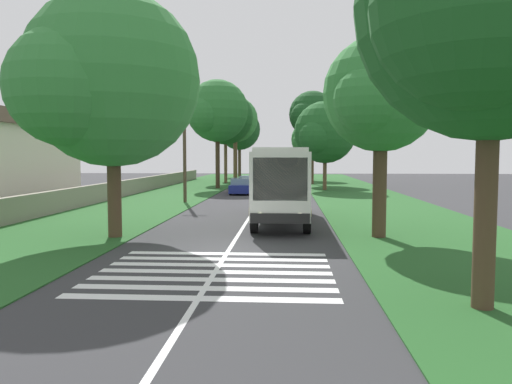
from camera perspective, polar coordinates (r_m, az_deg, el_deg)
The scene contains 23 objects.
ground at distance 17.92m, azimuth -3.16°, elevation -6.69°, with size 160.00×160.00×0.00m, color #333335.
grass_verge_left at distance 34.23m, azimuth -13.87°, elevation -1.60°, with size 120.00×8.00×0.04m, color #235623.
grass_verge_right at distance 33.21m, azimuth 14.24°, elevation -1.78°, with size 120.00×8.00×0.04m, color #235623.
centre_line at distance 32.72m, azimuth -0.04°, elevation -1.76°, with size 110.00×0.16×0.01m, color silver.
coach_bus at distance 25.43m, azimuth 2.98°, elevation 1.38°, with size 11.16×2.62×3.73m.
zebra_crossing at distance 14.64m, azimuth -4.75°, elevation -9.15°, with size 5.85×6.80×0.01m.
trailing_car_0 at distance 44.16m, azimuth -1.75°, elevation 0.63°, with size 4.30×1.78×1.43m.
trailing_car_1 at distance 49.25m, azimuth -0.87°, elevation 0.99°, with size 4.30×1.78×1.43m.
trailing_car_2 at distance 56.64m, azimuth 3.08°, elevation 1.39°, with size 4.30×1.78×1.43m.
trailing_car_3 at distance 62.88m, azimuth 0.36°, elevation 1.67°, with size 4.30×1.78×1.43m.
trailing_minibus_0 at distance 70.81m, azimuth 3.49°, elevation 2.65°, with size 6.00×2.14×2.53m.
roadside_tree_left_0 at distance 21.39m, azimuth -16.73°, elevation 11.88°, with size 8.25×7.13×10.01m.
roadside_tree_left_1 at distance 62.07m, azimuth -3.71°, elevation 8.45°, with size 7.80×6.82×11.59m.
roadside_tree_left_2 at distance 70.89m, azimuth -2.49°, elevation 8.19°, with size 7.44×6.40×11.73m.
roadside_tree_left_3 at distance 81.97m, azimuth -2.03°, elevation 7.11°, with size 7.87×6.81×11.17m.
roadside_tree_left_4 at distance 52.04m, azimuth -4.60°, elevation 9.11°, with size 7.46×6.41×11.22m.
roadside_tree_right_0 at distance 49.54m, azimuth 7.83°, elevation 6.64°, with size 7.11×6.09×8.73m.
roadside_tree_right_1 at distance 68.47m, azimuth 6.16°, elevation 5.93°, with size 6.05×5.20×8.25m.
roadside_tree_right_2 at distance 12.03m, azimuth 24.88°, elevation 18.45°, with size 6.77×5.79×9.43m.
roadside_tree_right_3 at distance 59.94m, azimuth 6.38°, elevation 8.70°, with size 6.78×5.55×11.08m.
roadside_tree_right_4 at distance 21.10m, azimuth 13.93°, elevation 10.52°, with size 5.43×4.72×8.22m.
utility_pole at distance 36.19m, azimuth -8.23°, elevation 5.39°, with size 0.24×1.40×8.01m.
roadside_wall at distance 39.99m, azimuth -16.38°, elevation 0.14°, with size 70.00×0.40×1.32m, color gray.
Camera 1 is at (-17.47, -2.10, 3.36)m, focal length 34.73 mm.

